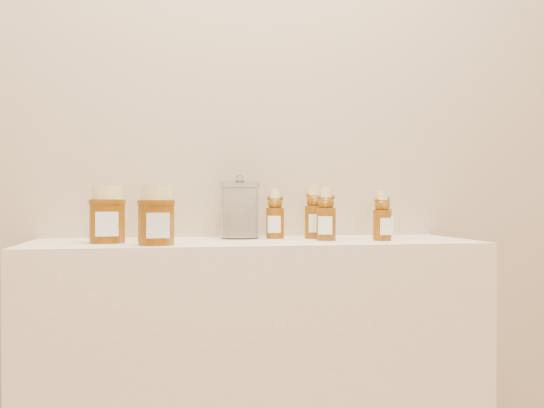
{
  "coord_description": "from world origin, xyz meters",
  "views": [
    {
      "loc": [
        -0.25,
        -0.08,
        1.01
      ],
      "look_at": [
        0.04,
        1.52,
        1.0
      ],
      "focal_mm": 40.0,
      "sensor_mm": 36.0,
      "label": 1
    }
  ],
  "objects": [
    {
      "name": "honey_jar_front",
      "position": [
        -0.26,
        1.44,
        0.97
      ],
      "size": [
        0.1,
        0.1,
        0.15
      ],
      "primitive_type": null,
      "rotation": [
        0.0,
        0.0,
        0.1
      ],
      "color": "#603107",
      "rests_on": "display_table"
    },
    {
      "name": "bear_bottle_back_left",
      "position": [
        0.07,
        1.64,
        0.98
      ],
      "size": [
        0.07,
        0.07,
        0.16
      ],
      "primitive_type": null,
      "rotation": [
        0.0,
        0.0,
        -0.28
      ],
      "color": "#603107",
      "rests_on": "display_table"
    },
    {
      "name": "bear_bottle_front_right",
      "position": [
        0.34,
        1.49,
        0.98
      ],
      "size": [
        0.06,
        0.06,
        0.16
      ],
      "primitive_type": null,
      "rotation": [
        0.0,
        0.0,
        0.09
      ],
      "color": "#603107",
      "rests_on": "display_table"
    },
    {
      "name": "honey_jar_back",
      "position": [
        -0.27,
        1.63,
        0.97
      ],
      "size": [
        0.1,
        0.1,
        0.13
      ],
      "primitive_type": null,
      "rotation": [
        0.0,
        0.0,
        0.16
      ],
      "color": "#603107",
      "rests_on": "display_table"
    },
    {
      "name": "honey_jar_left",
      "position": [
        -0.39,
        1.53,
        0.97
      ],
      "size": [
        0.1,
        0.1,
        0.15
      ],
      "primitive_type": null,
      "rotation": [
        0.0,
        0.0,
        0.07
      ],
      "color": "#603107",
      "rests_on": "display_table"
    },
    {
      "name": "wall_back",
      "position": [
        0.0,
        1.75,
        1.35
      ],
      "size": [
        3.5,
        0.02,
        2.7
      ],
      "primitive_type": "cube",
      "color": "tan",
      "rests_on": "ground"
    },
    {
      "name": "glass_canister",
      "position": [
        -0.03,
        1.65,
        0.99
      ],
      "size": [
        0.15,
        0.15,
        0.18
      ],
      "primitive_type": null,
      "rotation": [
        0.0,
        0.0,
        -0.35
      ],
      "color": "white",
      "rests_on": "display_table"
    },
    {
      "name": "bear_bottle_back_mid",
      "position": [
        0.18,
        1.62,
        0.99
      ],
      "size": [
        0.07,
        0.07,
        0.18
      ],
      "primitive_type": null,
      "rotation": [
        0.0,
        0.0,
        -0.13
      ],
      "color": "#603107",
      "rests_on": "display_table"
    },
    {
      "name": "display_table",
      "position": [
        0.0,
        1.55,
        0.45
      ],
      "size": [
        1.2,
        0.4,
        0.9
      ],
      "primitive_type": "cube",
      "color": "beige",
      "rests_on": "ground"
    },
    {
      "name": "bear_bottle_back_right",
      "position": [
        0.4,
        1.63,
        0.98
      ],
      "size": [
        0.07,
        0.07,
        0.16
      ],
      "primitive_type": null,
      "rotation": [
        0.0,
        0.0,
        0.34
      ],
      "color": "#603107",
      "rests_on": "display_table"
    },
    {
      "name": "bear_bottle_front_left",
      "position": [
        0.19,
        1.52,
        0.98
      ],
      "size": [
        0.07,
        0.07,
        0.17
      ],
      "primitive_type": null,
      "rotation": [
        0.0,
        0.0,
        -0.36
      ],
      "color": "#603107",
      "rests_on": "display_table"
    }
  ]
}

